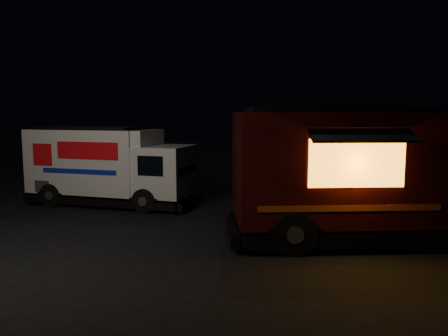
% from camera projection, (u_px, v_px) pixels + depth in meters
% --- Properties ---
extents(ground, '(80.00, 80.00, 0.00)m').
position_uv_depth(ground, '(134.00, 235.00, 11.58)').
color(ground, black).
rests_on(ground, ground).
extents(white_truck, '(6.07, 2.14, 2.74)m').
position_uv_depth(white_truck, '(112.00, 166.00, 15.34)').
color(white_truck, silver).
rests_on(white_truck, ground).
extents(red_truck, '(7.68, 4.84, 3.36)m').
position_uv_depth(red_truck, '(370.00, 174.00, 11.00)').
color(red_truck, '#370D0A').
rests_on(red_truck, ground).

